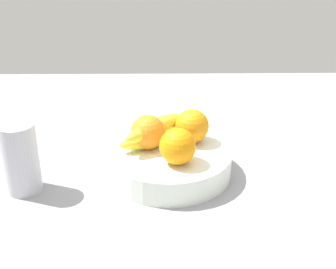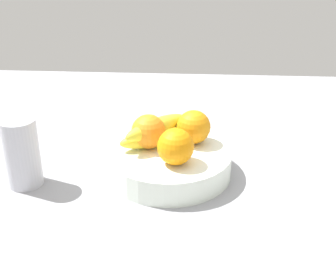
{
  "view_description": "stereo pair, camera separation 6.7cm",
  "coord_description": "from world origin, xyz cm",
  "px_view_note": "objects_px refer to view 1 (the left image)",
  "views": [
    {
      "loc": [
        1.32,
        88.11,
        49.86
      ],
      "look_at": [
        0.17,
        2.5,
        9.42
      ],
      "focal_mm": 47.72,
      "sensor_mm": 36.0,
      "label": 1
    },
    {
      "loc": [
        -5.38,
        87.93,
        49.86
      ],
      "look_at": [
        0.17,
        2.5,
        9.42
      ],
      "focal_mm": 47.72,
      "sensor_mm": 36.0,
      "label": 2
    }
  ],
  "objects_px": {
    "orange_front_right": "(192,126)",
    "thermos_tumbler": "(21,158)",
    "banana_bunch": "(155,133)",
    "orange_front_left": "(178,146)",
    "orange_center": "(148,132)",
    "fruit_bowl": "(168,162)"
  },
  "relations": [
    {
      "from": "orange_front_left",
      "to": "thermos_tumbler",
      "type": "height_order",
      "value": "thermos_tumbler"
    },
    {
      "from": "fruit_bowl",
      "to": "banana_bunch",
      "type": "distance_m",
      "value": 0.07
    },
    {
      "from": "orange_front_right",
      "to": "banana_bunch",
      "type": "height_order",
      "value": "orange_front_right"
    },
    {
      "from": "orange_front_right",
      "to": "banana_bunch",
      "type": "relative_size",
      "value": 0.44
    },
    {
      "from": "orange_front_left",
      "to": "banana_bunch",
      "type": "bearing_deg",
      "value": -59.42
    },
    {
      "from": "fruit_bowl",
      "to": "banana_bunch",
      "type": "bearing_deg",
      "value": -43.85
    },
    {
      "from": "orange_center",
      "to": "orange_front_left",
      "type": "bearing_deg",
      "value": 132.05
    },
    {
      "from": "orange_front_left",
      "to": "orange_center",
      "type": "height_order",
      "value": "same"
    },
    {
      "from": "orange_front_right",
      "to": "orange_center",
      "type": "xyz_separation_m",
      "value": [
        0.1,
        0.03,
        0.0
      ]
    },
    {
      "from": "orange_front_right",
      "to": "thermos_tumbler",
      "type": "distance_m",
      "value": 0.37
    },
    {
      "from": "orange_front_right",
      "to": "thermos_tumbler",
      "type": "xyz_separation_m",
      "value": [
        0.35,
        0.11,
        -0.02
      ]
    },
    {
      "from": "fruit_bowl",
      "to": "orange_center",
      "type": "relative_size",
      "value": 3.61
    },
    {
      "from": "fruit_bowl",
      "to": "thermos_tumbler",
      "type": "distance_m",
      "value": 0.31
    },
    {
      "from": "orange_front_right",
      "to": "orange_front_left",
      "type": "bearing_deg",
      "value": 70.56
    },
    {
      "from": "thermos_tumbler",
      "to": "orange_center",
      "type": "bearing_deg",
      "value": -162.16
    },
    {
      "from": "banana_bunch",
      "to": "orange_center",
      "type": "bearing_deg",
      "value": 28.6
    },
    {
      "from": "banana_bunch",
      "to": "orange_front_right",
      "type": "bearing_deg",
      "value": -165.21
    },
    {
      "from": "orange_front_right",
      "to": "orange_center",
      "type": "bearing_deg",
      "value": 17.28
    },
    {
      "from": "orange_front_left",
      "to": "orange_front_right",
      "type": "relative_size",
      "value": 1.0
    },
    {
      "from": "orange_front_right",
      "to": "thermos_tumbler",
      "type": "height_order",
      "value": "thermos_tumbler"
    },
    {
      "from": "fruit_bowl",
      "to": "orange_front_left",
      "type": "relative_size",
      "value": 3.61
    },
    {
      "from": "orange_front_right",
      "to": "thermos_tumbler",
      "type": "bearing_deg",
      "value": 17.68
    }
  ]
}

